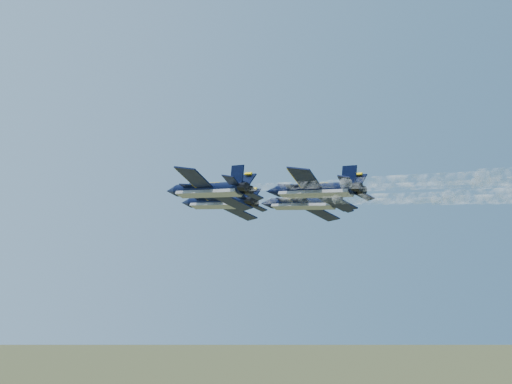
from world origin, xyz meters
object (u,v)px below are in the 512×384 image
jet_lead (218,202)px  jet_slot (314,190)px  jet_left (207,190)px  jet_right (302,203)px

jet_lead → jet_slot: (5.02, -20.58, 0.00)m
jet_left → jet_slot: 16.38m
jet_lead → jet_left: 14.66m
jet_left → jet_slot: size_ratio=1.00×
jet_slot → jet_left: bearing=134.6°
jet_left → jet_right: 22.22m
jet_slot → jet_lead: bearing=91.0°
jet_right → jet_slot: size_ratio=1.00×
jet_lead → jet_slot: 21.18m
jet_slot → jet_right: bearing=46.4°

